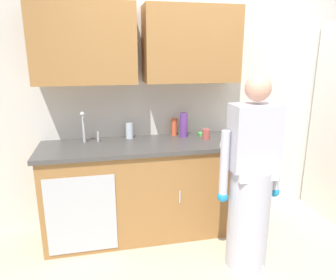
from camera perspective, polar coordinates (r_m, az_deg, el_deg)
ground_plane at (r=2.96m, az=9.46°, el=-21.59°), size 9.00×9.00×0.00m
kitchen_wall_with_uppers at (r=3.28m, az=1.87°, el=10.28°), size 4.80×0.44×2.70m
counter_cabinet at (r=3.18m, az=-4.33°, el=-9.10°), size 1.90×0.62×0.90m
countertop at (r=3.02m, az=-4.45°, el=-0.94°), size 1.96×0.66×0.04m
sink at (r=3.01m, az=-14.24°, el=-1.37°), size 0.50×0.36×0.35m
person_at_sink at (r=2.68m, az=14.74°, el=-8.82°), size 0.55×0.34×1.62m
bottle_water_tall at (r=3.28m, az=1.13°, el=2.36°), size 0.06×0.06×0.18m
bottle_dish_liquid at (r=3.19m, az=-7.01°, el=1.77°), size 0.08×0.08×0.16m
bottle_water_short at (r=3.22m, az=2.86°, el=2.76°), size 0.08×0.08×0.25m
cup_by_sink at (r=3.17m, az=6.93°, el=1.09°), size 0.08×0.08×0.10m
knife_on_counter at (r=3.05m, az=9.71°, el=-0.51°), size 0.12×0.23×0.01m
sponge at (r=3.31m, az=6.47°, el=1.10°), size 0.11×0.07×0.03m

